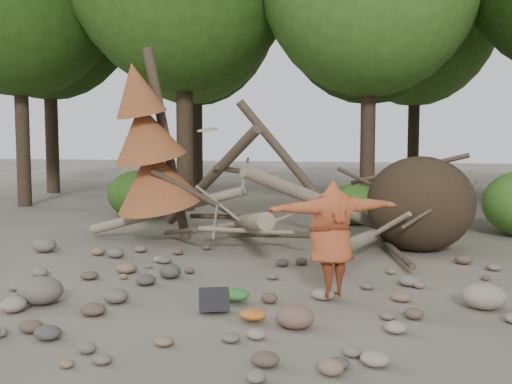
# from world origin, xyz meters

# --- Properties ---
(ground) EXTENTS (120.00, 120.00, 0.00)m
(ground) POSITION_xyz_m (0.00, 0.00, 0.00)
(ground) COLOR #514C44
(ground) RESTS_ON ground
(deadfall_pile) EXTENTS (8.55, 5.24, 3.30)m
(deadfall_pile) POSITION_xyz_m (2.02, 4.24, 0.95)
(deadfall_pile) COLOR #332619
(deadfall_pile) RESTS_ON ground
(dead_conifer) EXTENTS (2.06, 2.16, 4.35)m
(dead_conifer) POSITION_xyz_m (-3.12, 3.37, 2.11)
(dead_conifer) COLOR #4C3F30
(dead_conifer) RESTS_ON ground
(bush_left) EXTENTS (1.80, 1.80, 1.44)m
(bush_left) POSITION_xyz_m (-5.50, 7.20, 0.72)
(bush_left) COLOR #295115
(bush_left) RESTS_ON ground
(bush_mid) EXTENTS (1.40, 1.40, 1.12)m
(bush_mid) POSITION_xyz_m (0.80, 7.80, 0.56)
(bush_mid) COLOR #36661D
(bush_mid) RESTS_ON ground
(frisbee_thrower) EXTENTS (3.02, 1.60, 2.41)m
(frisbee_thrower) POSITION_xyz_m (1.46, -0.01, 0.90)
(frisbee_thrower) COLOR #9D4423
(frisbee_thrower) RESTS_ON ground
(backpack) EXTENTS (0.47, 0.40, 0.26)m
(backpack) POSITION_xyz_m (0.08, -1.03, 0.13)
(backpack) COLOR black
(backpack) RESTS_ON ground
(cloth_green) EXTENTS (0.43, 0.36, 0.16)m
(cloth_green) POSITION_xyz_m (0.19, -0.52, 0.08)
(cloth_green) COLOR #2E702C
(cloth_green) RESTS_ON ground
(cloth_orange) EXTENTS (0.34, 0.28, 0.12)m
(cloth_orange) POSITION_xyz_m (0.70, -1.28, 0.06)
(cloth_orange) COLOR #AD5B1D
(cloth_orange) RESTS_ON ground
(boulder_front_left) EXTENTS (0.64, 0.58, 0.39)m
(boulder_front_left) POSITION_xyz_m (-2.40, -1.33, 0.19)
(boulder_front_left) COLOR #605750
(boulder_front_left) RESTS_ON ground
(boulder_front_right) EXTENTS (0.47, 0.42, 0.28)m
(boulder_front_right) POSITION_xyz_m (1.25, -1.31, 0.14)
(boulder_front_right) COLOR brown
(boulder_front_right) RESTS_ON ground
(boulder_mid_right) EXTENTS (0.59, 0.53, 0.35)m
(boulder_mid_right) POSITION_xyz_m (3.51, 0.22, 0.18)
(boulder_mid_right) COLOR gray
(boulder_mid_right) RESTS_ON ground
(boulder_mid_left) EXTENTS (0.49, 0.44, 0.30)m
(boulder_mid_left) POSITION_xyz_m (-4.79, 1.91, 0.15)
(boulder_mid_left) COLOR #666056
(boulder_mid_left) RESTS_ON ground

